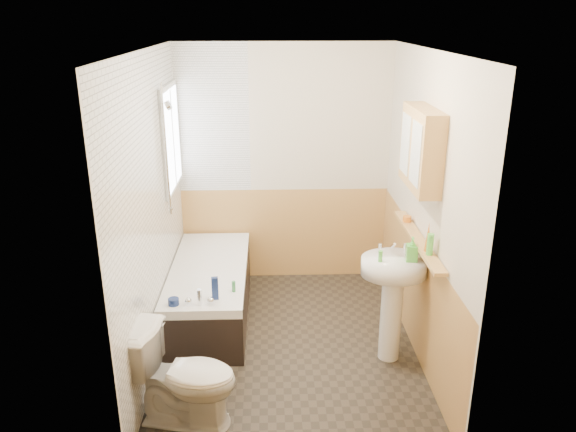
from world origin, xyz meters
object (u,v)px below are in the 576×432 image
(bathtub, at_px, (210,290))
(sink, at_px, (393,288))
(toilet, at_px, (185,377))
(pine_shelf, at_px, (418,240))
(medicine_cabinet, at_px, (421,149))

(bathtub, xyz_separation_m, sink, (1.57, -0.74, 0.38))
(toilet, xyz_separation_m, sink, (1.60, 0.74, 0.29))
(toilet, distance_m, sink, 1.79)
(sink, relative_size, pine_shelf, 0.79)
(bathtub, bearing_deg, pine_shelf, -19.89)
(toilet, height_order, medicine_cabinet, medicine_cabinet)
(bathtub, bearing_deg, sink, -25.19)
(pine_shelf, distance_m, medicine_cabinet, 0.74)
(medicine_cabinet, bearing_deg, pine_shelf, -38.51)
(pine_shelf, bearing_deg, toilet, -155.11)
(bathtub, xyz_separation_m, medicine_cabinet, (1.74, -0.62, 1.50))
(sink, xyz_separation_m, pine_shelf, (0.20, 0.10, 0.38))
(bathtub, height_order, medicine_cabinet, medicine_cabinet)
(toilet, relative_size, medicine_cabinet, 1.09)
(bathtub, bearing_deg, medicine_cabinet, -19.54)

